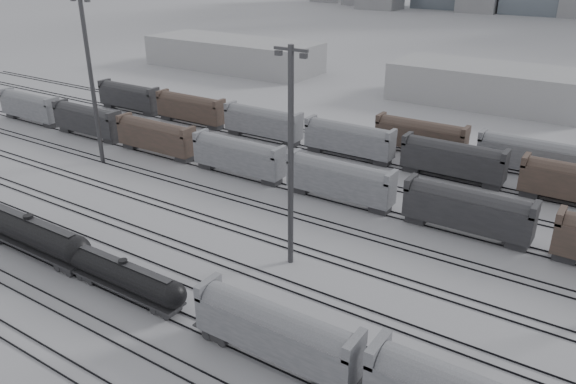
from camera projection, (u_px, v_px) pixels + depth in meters
The scene contains 11 objects.
ground at pixel (111, 296), 55.05m from camera, with size 900.00×900.00×0.00m, color #ADADB2.
tracks at pixel (224, 227), 68.42m from camera, with size 220.00×71.50×0.16m.
tank_car_a at pixel (32, 233), 61.62m from camera, with size 18.34×3.06×4.53m.
tank_car_b at pixel (125, 276), 54.34m from camera, with size 15.33×2.55×3.79m.
hopper_car_a at pixel (276, 330), 44.99m from camera, with size 14.69×2.92×5.25m.
light_mast_b at pixel (91, 77), 83.79m from camera, with size 4.09×0.65×25.56m.
light_mast_c at pixel (291, 155), 56.08m from camera, with size 3.71×0.59×23.18m.
bg_string_near at pixel (340, 182), 74.41m from camera, with size 151.00×3.00×5.60m.
bg_string_mid at pixel (453, 161), 81.63m from camera, with size 151.00×3.00×5.60m.
warehouse_left at pixel (233, 54), 156.34m from camera, with size 50.00×18.00×8.00m, color #A7A7A9.
warehouse_mid at pixel (487, 85), 121.16m from camera, with size 40.00×18.00×8.00m, color #A7A7A9.
Camera 1 is at (39.95, -29.19, 31.45)m, focal length 35.00 mm.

